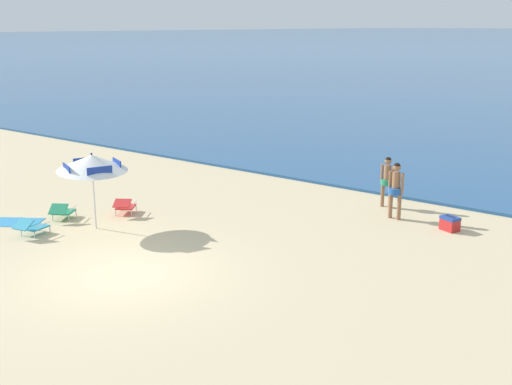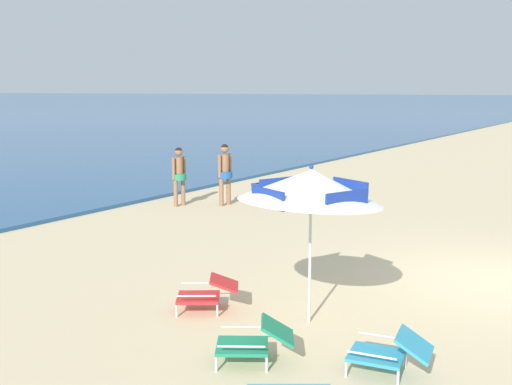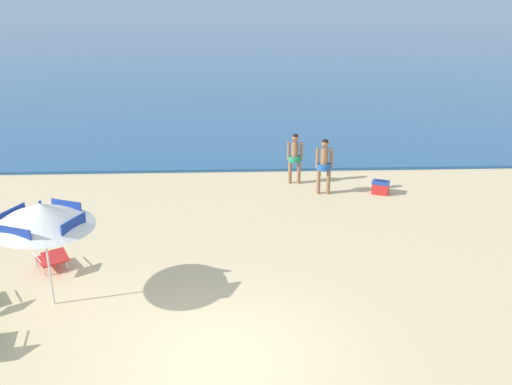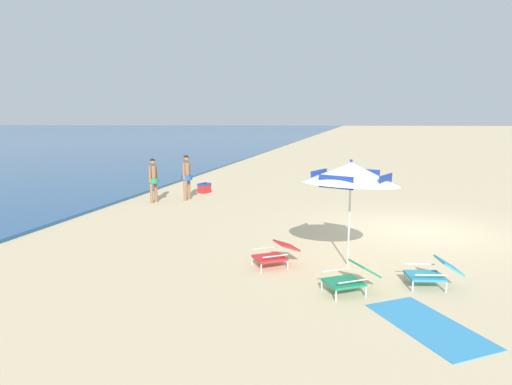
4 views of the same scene
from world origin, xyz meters
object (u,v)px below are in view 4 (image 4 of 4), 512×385
Objects in this scene: beach_umbrella_striped_main at (351,173)px; lounge_chair_beside_umbrella at (351,277)px; lounge_chair_under_umbrella at (276,253)px; person_standing_beside at (187,174)px; beach_towel at (428,325)px; cooler_box at (204,188)px; lounge_chair_facing_sea at (433,272)px; person_standing_near_shore at (153,177)px.

beach_umbrella_striped_main is 2.54× the size of lounge_chair_beside_umbrella.
person_standing_beside is at bearing 34.43° from lounge_chair_under_umbrella.
cooler_box is at bearing 34.24° from beach_towel.
lounge_chair_beside_umbrella is 0.57× the size of beach_towel.
lounge_chair_under_umbrella is 8.12m from person_standing_beside.
lounge_chair_facing_sea is at bearing -140.03° from cooler_box.
lounge_chair_under_umbrella is 9.53m from cooler_box.
person_standing_beside is at bearing 38.24° from lounge_chair_beside_umbrella.
lounge_chair_facing_sea is 1.64m from beach_towel.
person_standing_near_shore is 2.73× the size of cooler_box.
lounge_chair_facing_sea is (-0.45, -2.92, -0.01)m from lounge_chair_under_umbrella.
cooler_box is 0.33× the size of beach_towel.
beach_umbrella_striped_main is at bearing -128.11° from person_standing_near_shore.
beach_towel is (-2.03, -2.60, -0.27)m from lounge_chair_under_umbrella.
lounge_chair_beside_umbrella is at bearing -141.76° from person_standing_beside.
lounge_chair_facing_sea reaches higher than cooler_box.
lounge_chair_under_umbrella is 1.71× the size of cooler_box.
lounge_chair_facing_sea is 0.60× the size of person_standing_near_shore.
person_standing_beside is (0.77, -0.99, 0.05)m from person_standing_near_shore.
lounge_chair_under_umbrella is 3.31m from beach_towel.
lounge_chair_beside_umbrella is 1.52m from beach_towel.
lounge_chair_under_umbrella is at bearing -136.73° from person_standing_near_shore.
beach_umbrella_striped_main is 8.72m from person_standing_beside.
person_standing_near_shore is 2.80m from cooler_box.
person_standing_beside is (6.25, 6.01, -0.91)m from beach_umbrella_striped_main.
lounge_chair_facing_sea reaches higher than lounge_chair_under_umbrella.
person_standing_beside is at bearing 177.53° from cooler_box.
person_standing_near_shore is 11.42m from beach_towel.
lounge_chair_beside_umbrella is 0.64× the size of person_standing_near_shore.
lounge_chair_beside_umbrella is (-1.03, -1.49, -0.01)m from lounge_chair_under_umbrella.
beach_umbrella_striped_main is 2.37m from lounge_chair_facing_sea.
lounge_chair_beside_umbrella is 0.61× the size of person_standing_beside.
beach_towel is (-8.71, -7.17, -0.98)m from person_standing_beside.
lounge_chair_under_umbrella is 1.81m from lounge_chair_beside_umbrella.
lounge_chair_under_umbrella reaches higher than beach_towel.
lounge_chair_under_umbrella is at bearing 81.22° from lounge_chair_facing_sea.
lounge_chair_under_umbrella is 0.63× the size of person_standing_near_shore.
cooler_box is 12.62m from beach_towel.
person_standing_beside is at bearing -52.15° from person_standing_near_shore.
person_standing_near_shore is at bearing 127.85° from person_standing_beside.
person_standing_near_shore is 0.95× the size of person_standing_beside.
cooler_box is at bearing 28.19° from lounge_chair_under_umbrella.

